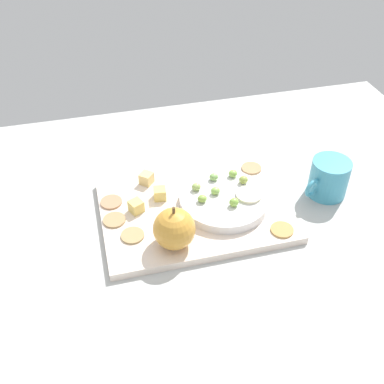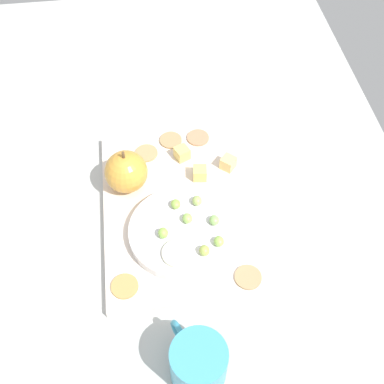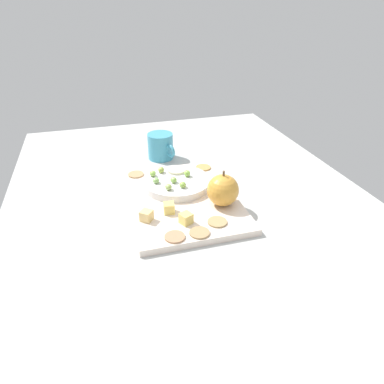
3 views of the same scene
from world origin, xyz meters
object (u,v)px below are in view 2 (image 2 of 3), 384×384
grape_1 (197,201)px  grape_5 (187,218)px  serving_dish (181,232)px  grape_4 (214,220)px  cheese_cube_1 (200,173)px  apple_slice_0 (178,253)px  grape_0 (176,204)px  apple_whole (126,172)px  cup (198,363)px  platter (180,209)px  cracker_4 (171,140)px  cracker_2 (146,153)px  grape_2 (204,250)px  cheese_cube_0 (182,153)px  grape_3 (219,241)px  cracker_1 (198,138)px  cracker_3 (248,277)px  cheese_cube_2 (228,163)px  cracker_0 (125,286)px  grape_6 (163,233)px

grape_1 → grape_5: bearing=148.2°
serving_dish → grape_4: size_ratio=9.61×
cheese_cube_1 → apple_slice_0: apple_slice_0 is taller
apple_slice_0 → grape_1: bearing=-24.7°
grape_0 → grape_5: bearing=-153.0°
apple_whole → cup: apple_whole is taller
platter → cracker_4: bearing=-0.4°
cracker_2 → grape_2: 24.97cm
cup → apple_slice_0: bearing=2.7°
platter → cheese_cube_0: bearing=-9.1°
cracker_4 → grape_3: grape_3 is taller
cracker_1 → grape_5: 20.63cm
cracker_3 → grape_2: grape_2 is taller
cheese_cube_2 → grape_3: bearing=165.0°
grape_1 → grape_5: (-3.32, 2.06, -0.02)cm
cracker_0 → grape_4: 17.73cm
grape_4 → cracker_1: bearing=-0.6°
cracker_1 → grape_4: grape_4 is taller
apple_slice_0 → cheese_cube_0: bearing=-8.4°
cheese_cube_2 → grape_4: (-13.02, 4.69, 1.45)cm
cheese_cube_2 → cracker_4: cheese_cube_2 is taller
cracker_4 → grape_0: bearing=177.2°
grape_2 → cheese_cube_2: bearing=-21.1°
cheese_cube_1 → grape_2: size_ratio=1.32×
grape_1 → cup: bearing=172.5°
cracker_0 → cracker_4: 31.34cm
cheese_cube_0 → grape_2: (-21.90, -0.94, 1.52)cm
grape_4 → grape_5: size_ratio=1.00×
grape_2 → grape_4: bearing=-24.0°
cheese_cube_1 → cracker_3: 21.48cm
cheese_cube_2 → cracker_1: 9.11cm
cracker_0 → grape_5: (9.62, -10.94, 2.45)cm
grape_4 → cup: size_ratio=0.17×
serving_dish → grape_0: bearing=5.4°
grape_6 → cracker_0: bearing=137.1°
grape_1 → cup: (-26.70, 3.51, -0.30)cm
grape_1 → grape_6: (-5.70, 6.26, 0.08)cm
grape_4 → cup: bearing=165.6°
grape_1 → grape_4: same height
cracker_3 → grape_5: bearing=37.8°
apple_whole → grape_4: 17.70cm
cracker_2 → grape_4: bearing=-151.4°
cracker_0 → grape_1: bearing=-45.1°
grape_0 → grape_2: size_ratio=1.00×
grape_1 → cracker_2: bearing=28.9°
cracker_4 → grape_3: (-25.01, -5.15, 2.45)cm
grape_2 → grape_4: 5.98cm
cracker_3 → grape_6: grape_6 is taller
grape_1 → cup: cup is taller
cheese_cube_0 → grape_1: bearing=-174.8°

